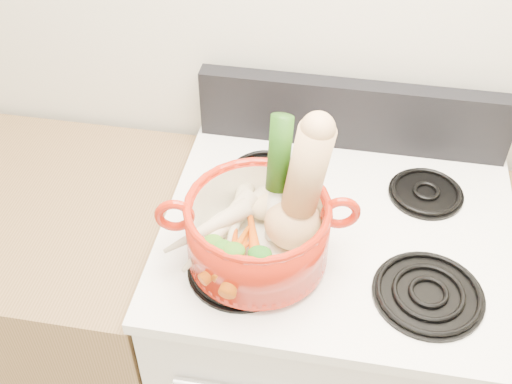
% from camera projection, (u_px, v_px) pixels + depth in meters
% --- Properties ---
extents(wall_back, '(3.50, 0.02, 2.60)m').
position_uv_depth(wall_back, '(366.00, 8.00, 1.43)').
color(wall_back, beige).
rests_on(wall_back, floor).
extents(stove_body, '(0.76, 0.65, 0.92)m').
position_uv_depth(stove_body, '(323.00, 351.00, 1.76)').
color(stove_body, silver).
rests_on(stove_body, floor).
extents(cooktop, '(0.78, 0.67, 0.03)m').
position_uv_depth(cooktop, '(339.00, 232.00, 1.43)').
color(cooktop, white).
rests_on(cooktop, stove_body).
extents(control_backsplash, '(0.76, 0.05, 0.18)m').
position_uv_depth(control_backsplash, '(352.00, 115.00, 1.58)').
color(control_backsplash, black).
rests_on(control_backsplash, cooktop).
extents(burner_front_left, '(0.22, 0.22, 0.02)m').
position_uv_depth(burner_front_left, '(241.00, 267.00, 1.32)').
color(burner_front_left, black).
rests_on(burner_front_left, cooktop).
extents(burner_front_right, '(0.22, 0.22, 0.02)m').
position_uv_depth(burner_front_right, '(428.00, 293.00, 1.28)').
color(burner_front_right, black).
rests_on(burner_front_right, cooktop).
extents(burner_back_left, '(0.17, 0.17, 0.02)m').
position_uv_depth(burner_back_left, '(265.00, 173.00, 1.54)').
color(burner_back_left, black).
rests_on(burner_back_left, cooktop).
extents(burner_back_right, '(0.17, 0.17, 0.02)m').
position_uv_depth(burner_back_right, '(426.00, 192.00, 1.49)').
color(burner_back_right, black).
rests_on(burner_back_right, cooktop).
extents(dutch_oven, '(0.34, 0.34, 0.14)m').
position_uv_depth(dutch_oven, '(258.00, 231.00, 1.29)').
color(dutch_oven, '#AC1B0A').
rests_on(dutch_oven, burner_front_left).
extents(pot_handle_left, '(0.08, 0.03, 0.08)m').
position_uv_depth(pot_handle_left, '(175.00, 215.00, 1.25)').
color(pot_handle_left, '#AC1B0A').
rests_on(pot_handle_left, dutch_oven).
extents(pot_handle_right, '(0.08, 0.03, 0.08)m').
position_uv_depth(pot_handle_right, '(341.00, 213.00, 1.26)').
color(pot_handle_right, '#AC1B0A').
rests_on(pot_handle_right, dutch_oven).
extents(squash, '(0.16, 0.13, 0.31)m').
position_uv_depth(squash, '(296.00, 188.00, 1.23)').
color(squash, tan).
rests_on(squash, dutch_oven).
extents(leek, '(0.06, 0.11, 0.30)m').
position_uv_depth(leek, '(277.00, 180.00, 1.25)').
color(leek, white).
rests_on(leek, dutch_oven).
extents(ginger, '(0.11, 0.10, 0.05)m').
position_uv_depth(ginger, '(269.00, 207.00, 1.36)').
color(ginger, tan).
rests_on(ginger, dutch_oven).
extents(parsnip_0, '(0.13, 0.20, 0.06)m').
position_uv_depth(parsnip_0, '(240.00, 217.00, 1.35)').
color(parsnip_0, beige).
rests_on(parsnip_0, dutch_oven).
extents(parsnip_1, '(0.14, 0.22, 0.07)m').
position_uv_depth(parsnip_1, '(218.00, 231.00, 1.31)').
color(parsnip_1, beige).
rests_on(parsnip_1, dutch_oven).
extents(parsnip_2, '(0.05, 0.21, 0.06)m').
position_uv_depth(parsnip_2, '(238.00, 213.00, 1.34)').
color(parsnip_2, beige).
rests_on(parsnip_2, dutch_oven).
extents(parsnip_3, '(0.18, 0.16, 0.06)m').
position_uv_depth(parsnip_3, '(207.00, 227.00, 1.30)').
color(parsnip_3, beige).
rests_on(parsnip_3, dutch_oven).
extents(carrot_0, '(0.05, 0.16, 0.04)m').
position_uv_depth(carrot_0, '(234.00, 258.00, 1.26)').
color(carrot_0, '#DD400B').
rests_on(carrot_0, dutch_oven).
extents(carrot_1, '(0.04, 0.17, 0.05)m').
position_uv_depth(carrot_1, '(238.00, 261.00, 1.25)').
color(carrot_1, '#D3540A').
rests_on(carrot_1, dutch_oven).
extents(carrot_2, '(0.09, 0.19, 0.05)m').
position_uv_depth(carrot_2, '(254.00, 246.00, 1.27)').
color(carrot_2, '#CC430A').
rests_on(carrot_2, dutch_oven).
extents(carrot_3, '(0.09, 0.12, 0.04)m').
position_uv_depth(carrot_3, '(226.00, 262.00, 1.24)').
color(carrot_3, '#D4640A').
rests_on(carrot_3, dutch_oven).
extents(carrot_4, '(0.06, 0.15, 0.04)m').
position_uv_depth(carrot_4, '(234.00, 254.00, 1.25)').
color(carrot_4, '#C14E09').
rests_on(carrot_4, dutch_oven).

